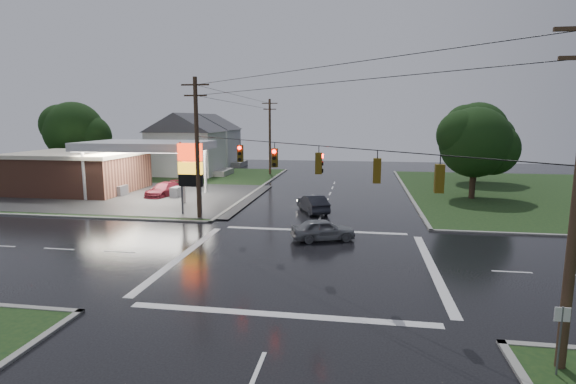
# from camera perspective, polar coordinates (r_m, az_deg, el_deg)

# --- Properties ---
(ground) EXTENTS (120.00, 120.00, 0.00)m
(ground) POSITION_cam_1_polar(r_m,az_deg,el_deg) (25.36, 1.82, -8.78)
(ground) COLOR black
(ground) RESTS_ON ground
(grass_nw) EXTENTS (36.00, 36.00, 0.08)m
(grass_nw) POSITION_cam_1_polar(r_m,az_deg,el_deg) (58.27, -20.85, 1.01)
(grass_nw) COLOR black
(grass_nw) RESTS_ON ground
(gas_station) EXTENTS (26.20, 18.00, 5.60)m
(gas_station) POSITION_cam_1_polar(r_m,az_deg,el_deg) (52.49, -24.11, 2.71)
(gas_station) COLOR #2D2D2D
(gas_station) RESTS_ON ground
(pylon_sign) EXTENTS (2.00, 0.35, 6.00)m
(pylon_sign) POSITION_cam_1_polar(r_m,az_deg,el_deg) (37.18, -12.29, 3.16)
(pylon_sign) COLOR #59595E
(pylon_sign) RESTS_ON ground
(utility_pole_nw) EXTENTS (2.20, 0.32, 11.00)m
(utility_pole_nw) POSITION_cam_1_polar(r_m,az_deg,el_deg) (35.75, -11.47, 5.70)
(utility_pole_nw) COLOR #382619
(utility_pole_nw) RESTS_ON ground
(utility_pole_n) EXTENTS (2.20, 0.32, 10.50)m
(utility_pole_n) POSITION_cam_1_polar(r_m,az_deg,el_deg) (63.21, -2.32, 7.17)
(utility_pole_n) COLOR #382619
(utility_pole_n) RESTS_ON ground
(traffic_signals) EXTENTS (26.87, 26.87, 1.47)m
(traffic_signals) POSITION_cam_1_polar(r_m,az_deg,el_deg) (24.12, 1.93, 5.99)
(traffic_signals) COLOR black
(traffic_signals) RESTS_ON ground
(house_near) EXTENTS (11.05, 8.48, 8.60)m
(house_near) POSITION_cam_1_polar(r_m,az_deg,el_deg) (64.62, -12.73, 6.05)
(house_near) COLOR silver
(house_near) RESTS_ON ground
(house_far) EXTENTS (11.05, 8.48, 8.60)m
(house_far) POSITION_cam_1_polar(r_m,az_deg,el_deg) (76.20, -10.07, 6.61)
(house_far) COLOR silver
(house_far) RESTS_ON ground
(tree_nw_behind) EXTENTS (8.93, 7.60, 10.00)m
(tree_nw_behind) POSITION_cam_1_polar(r_m,az_deg,el_deg) (65.33, -25.43, 6.97)
(tree_nw_behind) COLOR black
(tree_nw_behind) RESTS_ON ground
(tree_ne_near) EXTENTS (7.99, 6.80, 8.98)m
(tree_ne_near) POSITION_cam_1_polar(r_m,az_deg,el_deg) (47.27, 22.84, 5.81)
(tree_ne_near) COLOR black
(tree_ne_near) RESTS_ON ground
(tree_ne_far) EXTENTS (8.46, 7.20, 9.80)m
(tree_ne_far) POSITION_cam_1_polar(r_m,az_deg,el_deg) (59.61, 23.02, 6.99)
(tree_ne_far) COLOR black
(tree_ne_far) RESTS_ON ground
(car_north) EXTENTS (3.28, 4.80, 1.50)m
(car_north) POSITION_cam_1_polar(r_m,az_deg,el_deg) (38.02, 3.18, -1.48)
(car_north) COLOR black
(car_north) RESTS_ON ground
(car_crossing) EXTENTS (4.50, 3.01, 1.42)m
(car_crossing) POSITION_cam_1_polar(r_m,az_deg,el_deg) (29.48, 4.48, -4.77)
(car_crossing) COLOR gray
(car_crossing) RESTS_ON ground
(car_pump) EXTENTS (3.06, 5.21, 1.42)m
(car_pump) POSITION_cam_1_polar(r_m,az_deg,el_deg) (47.44, -15.41, 0.32)
(car_pump) COLOR maroon
(car_pump) RESTS_ON ground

